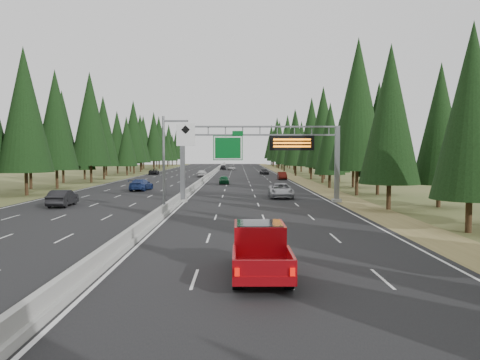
{
  "coord_description": "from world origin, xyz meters",
  "views": [
    {
      "loc": [
        5.96,
        -12.86,
        5.08
      ],
      "look_at": [
        6.15,
        20.0,
        3.2
      ],
      "focal_mm": 35.0,
      "sensor_mm": 36.0,
      "label": 1
    }
  ],
  "objects": [
    {
      "name": "car_onc_near",
      "position": [
        -10.57,
        31.21,
        0.87
      ],
      "size": [
        1.89,
        4.85,
        1.57
      ],
      "primitive_type": "imported",
      "rotation": [
        0.0,
        0.0,
        3.19
      ],
      "color": "black",
      "rests_on": "road"
    },
    {
      "name": "road",
      "position": [
        0.0,
        80.0,
        0.04
      ],
      "size": [
        32.0,
        260.0,
        0.08
      ],
      "primitive_type": "cube",
      "color": "black",
      "rests_on": "ground"
    },
    {
      "name": "hov_sign_pole",
      "position": [
        0.58,
        24.97,
        4.72
      ],
      "size": [
        2.8,
        0.5,
        8.0
      ],
      "color": "slate",
      "rests_on": "road"
    },
    {
      "name": "car_ahead_far",
      "position": [
        1.5,
        131.07,
        0.82
      ],
      "size": [
        1.82,
        4.39,
        1.49
      ],
      "primitive_type": "imported",
      "rotation": [
        0.0,
        0.0,
        0.01
      ],
      "color": "black",
      "rests_on": "road"
    },
    {
      "name": "car_onc_blue",
      "position": [
        -7.05,
        50.1,
        0.86
      ],
      "size": [
        2.66,
        5.55,
        1.56
      ],
      "primitive_type": "imported",
      "rotation": [
        0.0,
        0.0,
        3.05
      ],
      "color": "navy",
      "rests_on": "road"
    },
    {
      "name": "red_pickup",
      "position": [
        6.9,
        6.51,
        1.21
      ],
      "size": [
        2.23,
        6.26,
        2.04
      ],
      "color": "black",
      "rests_on": "road"
    },
    {
      "name": "car_ahead_dkgrey",
      "position": [
        12.32,
        97.49,
        0.72
      ],
      "size": [
        2.13,
        4.53,
        1.28
      ],
      "primitive_type": "imported",
      "rotation": [
        0.0,
        0.0,
        0.08
      ],
      "color": "black",
      "rests_on": "road"
    },
    {
      "name": "shoulder_right",
      "position": [
        17.8,
        80.0,
        0.03
      ],
      "size": [
        3.6,
        260.0,
        0.06
      ],
      "primitive_type": "cube",
      "color": "olive",
      "rests_on": "ground"
    },
    {
      "name": "car_ahead_dkred",
      "position": [
        14.5,
        75.95,
        0.82
      ],
      "size": [
        1.57,
        4.47,
        1.47
      ],
      "primitive_type": "imported",
      "rotation": [
        0.0,
        0.0,
        -0.0
      ],
      "color": "#51110B",
      "rests_on": "road"
    },
    {
      "name": "car_onc_far",
      "position": [
        -13.82,
        97.8,
        0.75
      ],
      "size": [
        2.68,
        4.99,
        1.33
      ],
      "primitive_type": "imported",
      "rotation": [
        0.0,
        0.0,
        3.24
      ],
      "color": "black",
      "rests_on": "road"
    },
    {
      "name": "silver_minivan",
      "position": [
        10.89,
        39.79,
        0.88
      ],
      "size": [
        2.79,
        5.84,
        1.61
      ],
      "primitive_type": "imported",
      "rotation": [
        0.0,
        0.0,
        -0.02
      ],
      "color": "#B3B4B9",
      "rests_on": "road"
    },
    {
      "name": "median_barrier",
      "position": [
        0.0,
        80.0,
        0.41
      ],
      "size": [
        0.7,
        260.0,
        0.85
      ],
      "color": "gray",
      "rests_on": "road"
    },
    {
      "name": "sign_gantry",
      "position": [
        8.92,
        34.88,
        5.27
      ],
      "size": [
        16.75,
        0.98,
        7.8
      ],
      "color": "slate",
      "rests_on": "road"
    },
    {
      "name": "tree_row_left",
      "position": [
        -21.87,
        73.42,
        9.49
      ],
      "size": [
        12.37,
        245.95,
        18.99
      ],
      "color": "black",
      "rests_on": "ground"
    },
    {
      "name": "car_onc_white",
      "position": [
        -1.5,
        86.86,
        0.85
      ],
      "size": [
        2.2,
        4.68,
        1.55
      ],
      "primitive_type": "imported",
      "rotation": [
        0.0,
        0.0,
        3.06
      ],
      "color": "silver",
      "rests_on": "road"
    },
    {
      "name": "car_ahead_green",
      "position": [
        3.77,
        63.35,
        0.76
      ],
      "size": [
        1.77,
        4.08,
        1.37
      ],
      "primitive_type": "imported",
      "rotation": [
        0.0,
        0.0,
        0.04
      ],
      "color": "#114C28",
      "rests_on": "road"
    },
    {
      "name": "car_ahead_white",
      "position": [
        4.16,
        127.52,
        0.72
      ],
      "size": [
        2.42,
        4.75,
        1.29
      ],
      "primitive_type": "imported",
      "rotation": [
        0.0,
        0.0,
        0.06
      ],
      "color": "#B4B4B4",
      "rests_on": "road"
    },
    {
      "name": "shoulder_left",
      "position": [
        -17.8,
        80.0,
        0.03
      ],
      "size": [
        3.6,
        260.0,
        0.06
      ],
      "primitive_type": "cube",
      "color": "#4A5628",
      "rests_on": "ground"
    },
    {
      "name": "tree_row_right",
      "position": [
        21.98,
        77.79,
        9.29
      ],
      "size": [
        11.06,
        245.69,
        18.95
      ],
      "color": "black",
      "rests_on": "ground"
    },
    {
      "name": "ground",
      "position": [
        0.0,
        0.0,
        0.0
      ],
      "size": [
        400.0,
        400.0,
        0.0
      ],
      "primitive_type": "plane",
      "color": "#4A5628",
      "rests_on": "ground"
    }
  ]
}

